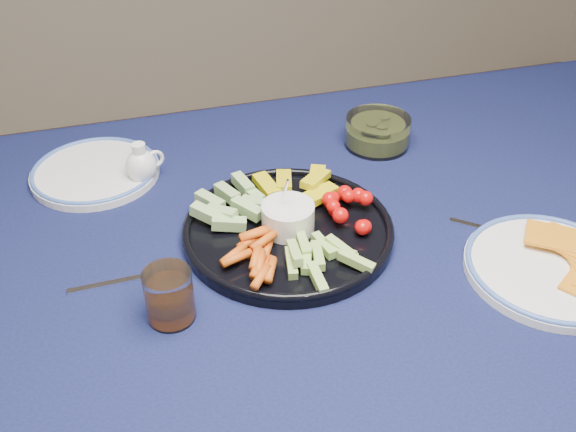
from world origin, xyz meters
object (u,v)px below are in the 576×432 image
object	(u,v)px
dining_table	(353,292)
creamer_pitcher	(142,165)
cheese_plate	(551,266)
pickle_bowl	(377,133)
crudite_platter	(287,226)
juice_tumbler	(170,298)
side_plate_extra	(95,171)

from	to	relation	value
dining_table	creamer_pitcher	xyz separation A→B (m)	(-0.29, 0.29, 0.12)
cheese_plate	pickle_bowl	bearing A→B (deg)	103.36
crudite_platter	cheese_plate	distance (m)	0.40
dining_table	juice_tumbler	size ratio (longest dim) A/B	21.52
cheese_plate	side_plate_extra	world-z (taller)	cheese_plate
cheese_plate	juice_tumbler	world-z (taller)	juice_tumbler
dining_table	juice_tumbler	xyz separation A→B (m)	(-0.29, -0.06, 0.12)
crudite_platter	creamer_pitcher	distance (m)	0.30
cheese_plate	side_plate_extra	distance (m)	0.78
pickle_bowl	dining_table	bearing A→B (deg)	-117.89
dining_table	crudite_platter	world-z (taller)	crudite_platter
dining_table	crudite_platter	bearing A→B (deg)	145.03
dining_table	juice_tumbler	bearing A→B (deg)	-168.27
cheese_plate	side_plate_extra	xyz separation A→B (m)	(-0.63, 0.46, -0.00)
pickle_bowl	cheese_plate	world-z (taller)	pickle_bowl
dining_table	creamer_pitcher	world-z (taller)	creamer_pitcher
juice_tumbler	pickle_bowl	bearing A→B (deg)	38.17
side_plate_extra	juice_tumbler	bearing A→B (deg)	-78.19
creamer_pitcher	pickle_bowl	world-z (taller)	creamer_pitcher
creamer_pitcher	cheese_plate	distance (m)	0.69
juice_tumbler	side_plate_extra	bearing A→B (deg)	101.81
crudite_platter	juice_tumbler	size ratio (longest dim) A/B	4.29
dining_table	creamer_pitcher	distance (m)	0.43
pickle_bowl	juice_tumbler	xyz separation A→B (m)	(-0.45, -0.35, 0.01)
dining_table	cheese_plate	bearing A→B (deg)	-26.97
creamer_pitcher	pickle_bowl	xyz separation A→B (m)	(0.45, 0.00, -0.01)
dining_table	juice_tumbler	distance (m)	0.32
dining_table	creamer_pitcher	bearing A→B (deg)	135.53
creamer_pitcher	side_plate_extra	size ratio (longest dim) A/B	0.34
crudite_platter	cheese_plate	world-z (taller)	crudite_platter
crudite_platter	side_plate_extra	size ratio (longest dim) A/B	1.46
crudite_platter	pickle_bowl	xyz separation A→B (m)	(0.25, 0.22, 0.01)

